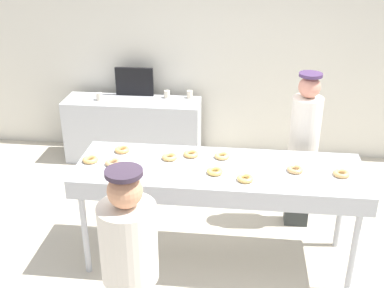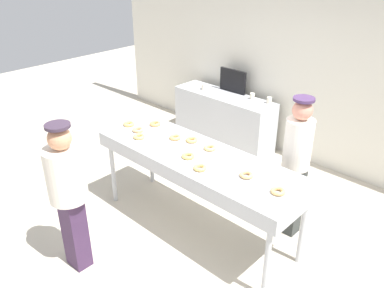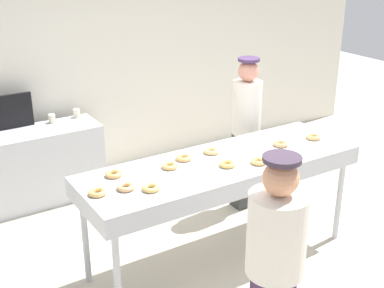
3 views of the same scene
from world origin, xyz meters
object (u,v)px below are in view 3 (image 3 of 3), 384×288
customer_waiting (275,256)px  paper_cup_2 (76,113)px  fryer_conveyor (222,170)px  glazed_donut_8 (259,161)px  glazed_donut_6 (97,192)px  glazed_donut_9 (151,188)px  glazed_donut_2 (170,166)px  glazed_donut_3 (211,151)px  glazed_donut_1 (227,164)px  glazed_donut_10 (113,174)px  glazed_donut_5 (126,187)px  paper_cup_1 (52,118)px  worker_baker (246,128)px  glazed_donut_0 (314,137)px  prep_counter (21,170)px  menu_display (9,112)px  glazed_donut_7 (281,144)px  glazed_donut_4 (184,158)px

customer_waiting → paper_cup_2: bearing=98.9°
fryer_conveyor → customer_waiting: 1.39m
glazed_donut_8 → glazed_donut_6: bearing=172.2°
glazed_donut_9 → glazed_donut_6: bearing=158.7°
glazed_donut_2 → glazed_donut_6: size_ratio=1.00×
fryer_conveyor → glazed_donut_3: 0.22m
glazed_donut_2 → glazed_donut_1: bearing=-28.0°
glazed_donut_6 → glazed_donut_10: 0.33m
glazed_donut_2 → glazed_donut_5: same height
customer_waiting → paper_cup_1: customer_waiting is taller
glazed_donut_9 → worker_baker: 1.81m
glazed_donut_0 → glazed_donut_6: (-2.20, 0.02, 0.00)m
customer_waiting → paper_cup_1: (-0.31, 3.45, -0.05)m
fryer_conveyor → worker_baker: size_ratio=1.53×
glazed_donut_5 → worker_baker: 1.90m
glazed_donut_6 → paper_cup_2: 2.30m
prep_counter → paper_cup_1: bearing=18.8°
glazed_donut_6 → glazed_donut_10: (0.23, 0.23, 0.00)m
worker_baker → menu_display: worker_baker is taller
glazed_donut_2 → glazed_donut_3: 0.48m
customer_waiting → glazed_donut_10: bearing=114.3°
glazed_donut_0 → glazed_donut_9: 1.83m
glazed_donut_0 → glazed_donut_6: bearing=179.6°
glazed_donut_9 → glazed_donut_10: size_ratio=1.00×
glazed_donut_7 → glazed_donut_1: bearing=-170.7°
fryer_conveyor → paper_cup_2: bearing=103.3°
glazed_donut_4 → glazed_donut_5: 0.71m
paper_cup_1 → worker_baker: bearing=-42.0°
fryer_conveyor → worker_baker: worker_baker is taller
glazed_donut_10 → paper_cup_1: glazed_donut_10 is taller
glazed_donut_1 → glazed_donut_2: size_ratio=1.00×
glazed_donut_0 → glazed_donut_1: same height
prep_counter → glazed_donut_4: bearing=-61.5°
menu_display → paper_cup_2: bearing=-2.2°
customer_waiting → glazed_donut_6: bearing=126.0°
glazed_donut_1 → glazed_donut_8: same height
fryer_conveyor → glazed_donut_1: size_ratio=18.09×
glazed_donut_1 → glazed_donut_4: bearing=127.8°
glazed_donut_6 → glazed_donut_8: bearing=-7.8°
prep_counter → paper_cup_1: size_ratio=18.24×
glazed_donut_6 → glazed_donut_8: (1.39, -0.19, 0.00)m
glazed_donut_0 → prep_counter: (-2.30, 2.05, -0.59)m
glazed_donut_0 → customer_waiting: customer_waiting is taller
customer_waiting → glazed_donut_7: bearing=56.7°
glazed_donut_3 → glazed_donut_9: size_ratio=1.00×
glazed_donut_0 → glazed_donut_3: size_ratio=1.00×
glazed_donut_0 → paper_cup_1: glazed_donut_0 is taller
glazed_donut_7 → glazed_donut_10: same height
glazed_donut_8 → menu_display: (-1.49, 2.43, 0.02)m
fryer_conveyor → glazed_donut_6: bearing=-178.9°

